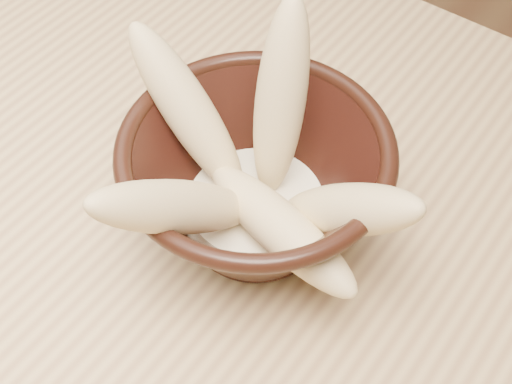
% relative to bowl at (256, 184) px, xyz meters
% --- Properties ---
extents(bowl, '(0.18, 0.18, 0.10)m').
position_rel_bowl_xyz_m(bowl, '(0.00, 0.00, 0.00)').
color(bowl, black).
rests_on(bowl, table).
extents(milk_puddle, '(0.10, 0.10, 0.01)m').
position_rel_bowl_xyz_m(milk_puddle, '(-0.00, 0.00, -0.02)').
color(milk_puddle, '#FFF1CD').
rests_on(milk_puddle, bowl).
extents(banana_upright, '(0.06, 0.09, 0.14)m').
position_rel_bowl_xyz_m(banana_upright, '(-0.01, 0.04, 0.05)').
color(banana_upright, '#D9BD80').
rests_on(banana_upright, bowl).
extents(banana_left, '(0.12, 0.04, 0.12)m').
position_rel_bowl_xyz_m(banana_left, '(-0.06, 0.00, 0.03)').
color(banana_left, '#D9BD80').
rests_on(banana_left, bowl).
extents(banana_right, '(0.12, 0.04, 0.11)m').
position_rel_bowl_xyz_m(banana_right, '(0.07, 0.00, 0.02)').
color(banana_right, '#D9BD80').
rests_on(banana_right, bowl).
extents(banana_across, '(0.14, 0.07, 0.04)m').
position_rel_bowl_xyz_m(banana_across, '(0.03, -0.02, 0.00)').
color(banana_across, '#D9BD80').
rests_on(banana_across, bowl).
extents(banana_front, '(0.06, 0.14, 0.13)m').
position_rel_bowl_xyz_m(banana_front, '(-0.01, -0.06, 0.03)').
color(banana_front, '#D9BD80').
rests_on(banana_front, bowl).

